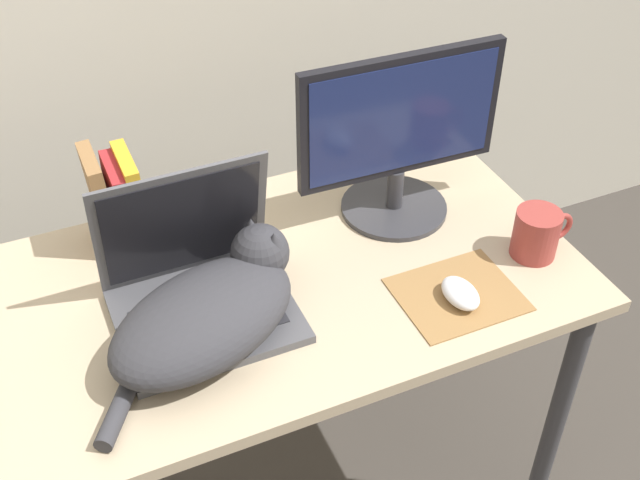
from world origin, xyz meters
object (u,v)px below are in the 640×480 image
Objects in this scene: mug at (537,233)px; book_row at (117,200)px; computer_mouse at (460,293)px; laptop at (199,288)px; webcam at (204,192)px; cat at (210,312)px; external_monitor at (399,136)px.

book_row is at bearing 153.02° from mug.
computer_mouse is at bearing -163.91° from mug.
laptop reaches higher than mug.
cat is at bearing -105.79° from webcam.
computer_mouse is 0.71m from book_row.
book_row is 0.20m from webcam.
cat is at bearing -156.57° from external_monitor.
external_monitor reaches higher than book_row.
cat reaches higher than webcam.
book_row is (-0.55, 0.45, 0.08)m from computer_mouse.
cat is (-0.00, -0.08, 0.01)m from laptop.
external_monitor reaches higher than laptop.
laptop is at bearing 87.47° from cat.
laptop is 0.31m from webcam.
laptop is 0.52m from external_monitor.
computer_mouse is at bearing -52.78° from webcam.
mug is at bearing -26.98° from book_row.
cat reaches higher than mug.
laptop is 0.50m from computer_mouse.
external_monitor is 5.61× the size of webcam.
laptop is 3.41× the size of computer_mouse.
cat is 2.09× the size of book_row.
computer_mouse is 0.23m from mug.
laptop reaches higher than computer_mouse.
book_row reaches higher than mug.
mug is (0.19, -0.25, -0.14)m from external_monitor.
mug is (0.22, 0.06, 0.03)m from computer_mouse.
external_monitor is at bearing -13.89° from book_row.
computer_mouse is 0.60m from webcam.
webcam is at bearing 156.74° from external_monitor.
book_row is 0.86m from mug.
book_row reaches higher than cat.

